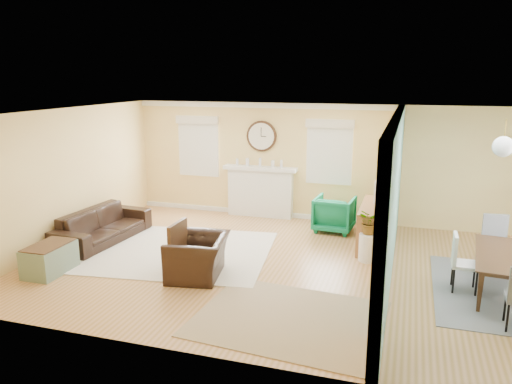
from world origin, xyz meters
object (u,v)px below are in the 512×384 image
(sofa, at_px, (103,225))
(green_chair, at_px, (334,214))
(eames_chair, at_px, (198,257))
(dining_table, at_px, (512,275))
(credenza, at_px, (375,225))

(sofa, height_order, green_chair, green_chair)
(eames_chair, height_order, dining_table, eames_chair)
(sofa, bearing_deg, credenza, -71.66)
(green_chair, height_order, credenza, credenza)
(sofa, height_order, eames_chair, eames_chair)
(eames_chair, relative_size, green_chair, 1.28)
(green_chair, relative_size, credenza, 0.50)
(green_chair, bearing_deg, dining_table, 146.54)
(sofa, bearing_deg, green_chair, -60.74)
(credenza, bearing_deg, dining_table, -38.06)
(sofa, bearing_deg, dining_table, -88.81)
(credenza, bearing_deg, eames_chair, -137.31)
(green_chair, xyz_separation_m, dining_table, (2.99, -2.35, -0.06))
(eames_chair, xyz_separation_m, credenza, (2.61, 2.40, 0.06))
(sofa, xyz_separation_m, eames_chair, (2.51, -1.08, 0.02))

